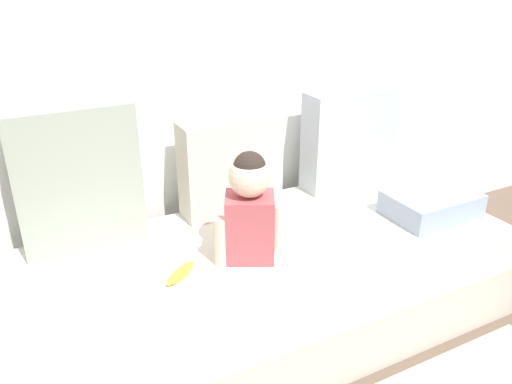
{
  "coord_description": "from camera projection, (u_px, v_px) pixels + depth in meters",
  "views": [
    {
      "loc": [
        -0.91,
        -1.63,
        1.51
      ],
      "look_at": [
        -0.06,
        0.0,
        0.67
      ],
      "focal_mm": 36.13,
      "sensor_mm": 36.0,
      "label": 1
    }
  ],
  "objects": [
    {
      "name": "throw_pillow_left",
      "position": [
        77.0,
        178.0,
        2.03
      ],
      "size": [
        0.48,
        0.16,
        0.59
      ],
      "primitive_type": "cube",
      "color": "#99A393",
      "rests_on": "couch"
    },
    {
      "name": "throw_pillow_center",
      "position": [
        230.0,
        166.0,
        2.35
      ],
      "size": [
        0.46,
        0.16,
        0.44
      ],
      "primitive_type": "cube",
      "color": "beige",
      "rests_on": "couch"
    },
    {
      "name": "throw_pillow_right",
      "position": [
        349.0,
        139.0,
        2.61
      ],
      "size": [
        0.49,
        0.16,
        0.5
      ],
      "primitive_type": "cube",
      "color": "#B2BCC6",
      "rests_on": "couch"
    },
    {
      "name": "couch",
      "position": [
        267.0,
        286.0,
        2.24
      ],
      "size": [
        2.15,
        0.92,
        0.42
      ],
      "color": "beige",
      "rests_on": "ground"
    },
    {
      "name": "ground_plane",
      "position": [
        267.0,
        324.0,
        2.32
      ],
      "size": [
        12.0,
        12.0,
        0.0
      ],
      "primitive_type": "plane",
      "color": "brown"
    },
    {
      "name": "folded_blanket",
      "position": [
        431.0,
        204.0,
        2.37
      ],
      "size": [
        0.4,
        0.28,
        0.11
      ],
      "primitive_type": "cube",
      "color": "#8E9EB2",
      "rests_on": "couch"
    },
    {
      "name": "toddler",
      "position": [
        250.0,
        207.0,
        1.97
      ],
      "size": [
        0.3,
        0.22,
        0.45
      ],
      "color": "#B24C51",
      "rests_on": "couch"
    },
    {
      "name": "banana",
      "position": [
        181.0,
        273.0,
        1.92
      ],
      "size": [
        0.16,
        0.13,
        0.04
      ],
      "primitive_type": "ellipsoid",
      "rotation": [
        0.0,
        0.0,
        0.62
      ],
      "color": "yellow",
      "rests_on": "couch"
    },
    {
      "name": "back_wall",
      "position": [
        206.0,
        19.0,
        2.27
      ],
      "size": [
        5.35,
        0.1,
        2.52
      ],
      "primitive_type": "cube",
      "color": "white",
      "rests_on": "ground"
    }
  ]
}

